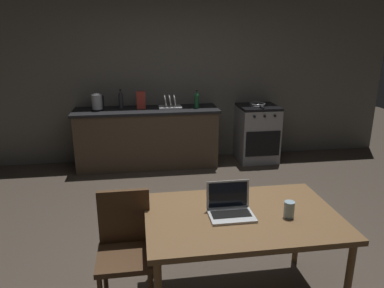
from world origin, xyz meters
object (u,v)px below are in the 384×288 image
Objects in this scene: stove_oven at (257,133)px; frying_pan at (258,104)px; dining_table at (242,222)px; drinking_glass at (289,209)px; cereal_box at (141,100)px; chair at (125,244)px; bottle at (197,100)px; electric_kettle at (97,102)px; dish_rack at (170,105)px; bottle_b at (121,100)px; laptop at (230,209)px.

stove_oven is 0.47m from frying_pan.
stove_oven is at bearing 69.61° from dining_table.
dining_table is at bearing 164.06° from drinking_glass.
frying_pan is 1.80m from cereal_box.
chair is 3.10m from cereal_box.
bottle reaches higher than cereal_box.
electric_kettle is 0.74× the size of dish_rack.
bottle is at bearing -1.95° from electric_kettle.
drinking_glass is at bearing -104.46° from frying_pan.
chair is 3.24× the size of bottle.
drinking_glass is (-0.84, -3.20, 0.35)m from stove_oven.
chair is at bearing 174.72° from dining_table.
stove_oven is 3.55× the size of electric_kettle.
stove_oven is 0.64× the size of dining_table.
dish_rack reaches higher than frying_pan.
dining_table is at bearing -77.99° from cereal_box.
bottle_b is at bearing 177.03° from frying_pan.
bottle_b is (-0.88, 3.18, 0.25)m from laptop.
chair is at bearing -172.02° from laptop.
laptop is (0.76, -0.07, 0.26)m from chair.
electric_kettle is 0.64m from cereal_box.
laptop is at bearing -111.84° from stove_oven.
drinking_glass reaches higher than dining_table.
bottle is at bearing -7.13° from dish_rack.
electric_kettle is 0.35m from bottle_b.
stove_oven is 2.52m from electric_kettle.
dining_table is 3.35× the size of frying_pan.
bottle is 0.41m from dish_rack.
bottle_b is (-1.13, 0.13, 0.01)m from bottle.
chair reaches higher than drinking_glass.
stove_oven is 2.79× the size of laptop.
laptop is 1.22× the size of cereal_box.
dish_rack is (-1.39, 0.00, 0.49)m from stove_oven.
chair is 3.12m from dish_rack.
drinking_glass is (0.15, -3.15, -0.23)m from bottle.
laptop is 0.42m from drinking_glass.
drinking_glass is (1.17, -0.17, 0.27)m from chair.
dish_rack is 1.17× the size of bottle_b.
frying_pan is 1.59× the size of cereal_box.
bottle_b is (-0.11, 3.11, 0.51)m from chair.
dish_rack is at bearing 94.31° from dining_table.
laptop is 1.10× the size of bottle_b.
cereal_box is (-0.58, 3.12, 0.25)m from laptop.
cereal_box reaches higher than dining_table.
dining_table is 0.14m from laptop.
dining_table is at bearing 7.85° from laptop.
cereal_box is (0.64, 0.02, 0.01)m from electric_kettle.
electric_kettle reaches higher than frying_pan.
laptop is 3.31m from frying_pan.
chair is 3.57× the size of electric_kettle.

